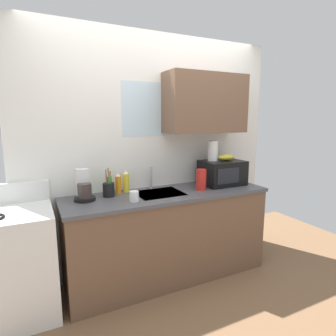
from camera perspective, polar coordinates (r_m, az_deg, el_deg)
kitchen_wall_assembly at (r=3.06m, az=-0.80°, el=4.97°), size 2.84×0.42×2.50m
counter_unit at (r=2.97m, az=-0.04°, el=-13.25°), size 2.07×0.63×0.90m
sink_faucet at (r=2.97m, az=-3.52°, el=-1.95°), size 0.03×0.03×0.23m
stove_range at (r=2.73m, az=-28.38°, el=-16.78°), size 0.60×0.60×1.08m
microwave at (r=3.19m, az=10.95°, el=-0.93°), size 0.46×0.35×0.27m
banana_bunch at (r=3.20m, az=11.76°, el=2.14°), size 0.20×0.11×0.07m
paper_towel_roll at (r=3.14m, az=9.08°, el=3.47°), size 0.11×0.11×0.22m
coffee_maker at (r=2.66m, az=-16.74°, el=-4.04°), size 0.19×0.21×0.28m
dish_soap_bottle_yellow at (r=2.86m, az=-8.50°, el=-2.77°), size 0.06×0.06×0.22m
dish_soap_bottle_orange at (r=2.81m, az=-10.07°, el=-3.15°), size 0.06×0.06×0.21m
dish_soap_bottle_green at (r=2.75m, az=-11.89°, el=-3.38°), size 0.06×0.06×0.22m
cereal_canister at (r=2.93m, az=6.76°, el=-2.35°), size 0.10×0.10×0.22m
mug_white at (r=2.53m, az=-6.90°, el=-5.72°), size 0.08×0.08×0.09m
utensil_crock at (r=2.73m, az=-11.96°, el=-4.25°), size 0.11×0.11×0.28m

